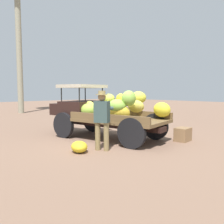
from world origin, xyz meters
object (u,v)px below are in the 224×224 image
(farmer, at_px, (102,117))
(wooden_crate, at_px, (183,134))
(truck, at_px, (102,111))
(loose_banana_bunch, at_px, (79,147))

(farmer, bearing_deg, wooden_crate, -44.30)
(wooden_crate, bearing_deg, farmer, 71.32)
(truck, height_order, farmer, truck)
(farmer, distance_m, loose_banana_bunch, 1.03)
(truck, distance_m, wooden_crate, 2.86)
(truck, bearing_deg, wooden_crate, -156.88)
(truck, xyz_separation_m, farmer, (-1.36, 1.21, -0.00))
(farmer, bearing_deg, truck, 22.77)
(wooden_crate, distance_m, loose_banana_bunch, 3.55)
(truck, relative_size, loose_banana_bunch, 7.63)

